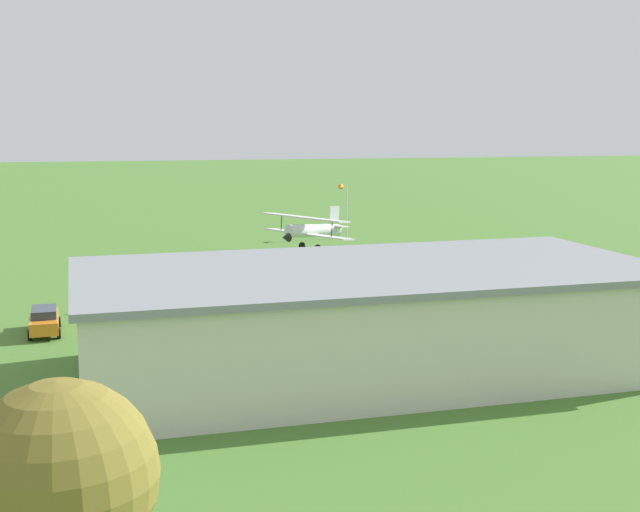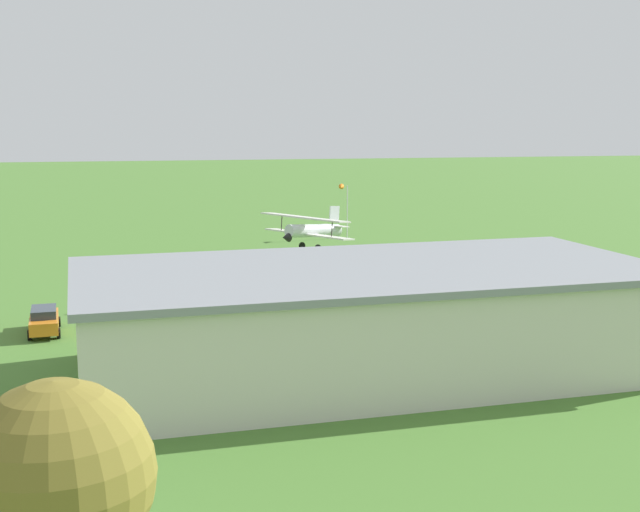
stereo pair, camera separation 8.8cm
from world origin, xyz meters
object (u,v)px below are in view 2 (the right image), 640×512
Objects in this scene: biplane at (311,229)px; person_at_fence_line at (320,292)px; tree_near_perimeter_road at (58,480)px; person_watching_takeoff at (496,286)px; person_crossing_taxiway at (322,288)px; person_by_parked_cars at (101,300)px; windsock at (342,191)px; car_orange at (44,320)px; person_near_hangar_door at (442,284)px; hangar at (369,318)px.

person_at_fence_line is (1.83, 11.13, -3.05)m from biplane.
biplane is at bearing -107.83° from tree_near_perimeter_road.
person_watching_takeoff is 0.95× the size of person_crossing_taxiway.
windsock is at bearing -128.45° from person_by_parked_cars.
tree_near_perimeter_road is 1.33× the size of windsock.
person_at_fence_line is at bearing -110.01° from tree_near_perimeter_road.
car_orange is at bearing -84.67° from tree_near_perimeter_road.
tree_near_perimeter_road is at bearing 59.76° from person_near_hangar_door.
car_orange is at bearing 58.82° from person_by_parked_cars.
car_orange reaches higher than person_near_hangar_door.
windsock reaches higher than person_near_hangar_door.
person_at_fence_line is at bearing -94.12° from hangar.
person_at_fence_line is at bearing 6.66° from person_near_hangar_door.
person_crossing_taxiway is at bearing -111.65° from person_at_fence_line.
person_near_hangar_door is at bearing -168.63° from car_orange.
person_crossing_taxiway is at bearing -8.77° from person_watching_takeoff.
biplane is 23.13m from windsock.
person_watching_takeoff is 49.34m from tree_near_perimeter_road.
person_crossing_taxiway is at bearing -163.49° from car_orange.
person_crossing_taxiway is (-18.82, -5.58, 0.05)m from car_orange.
person_near_hangar_door is 49.18m from tree_near_perimeter_road.
windsock is (-11.29, -49.03, 2.47)m from hangar.
windsock reaches higher than person_by_parked_cars.
biplane is 1.51× the size of windsock.
person_watching_takeoff is 28.29m from person_by_parked_cars.
hangar is at bearing 58.21° from person_near_hangar_door.
car_orange is at bearing 6.55° from person_watching_takeoff.
person_by_parked_cars is (28.23, -1.81, -0.03)m from person_watching_takeoff.
person_by_parked_cars is at bearing -121.18° from car_orange.
biplane is at bearing -148.92° from person_by_parked_cars.
person_watching_takeoff is 34.00m from windsock.
windsock is (-25.22, -31.77, 4.42)m from person_by_parked_cars.
hangar reaches higher than car_orange.
person_at_fence_line is at bearing 68.35° from person_crossing_taxiway.
person_near_hangar_door is 0.20× the size of tree_near_perimeter_road.
car_orange is (20.23, 15.65, -3.04)m from biplane.
person_by_parked_cars is at bearing 31.08° from biplane.
hangar is 3.88× the size of tree_near_perimeter_road.
windsock is (-8.28, -21.55, 1.35)m from biplane.
person_at_fence_line reaches higher than person_near_hangar_door.
car_orange is at bearing 11.37° from person_near_hangar_door.
person_crossing_taxiway is (12.70, -1.96, 0.05)m from person_watching_takeoff.
tree_near_perimeter_road is at bearing 55.07° from person_watching_takeoff.
person_near_hangar_door is at bearing -120.24° from tree_near_perimeter_road.
biplane is 20.02m from person_by_parked_cars.
person_by_parked_cars is 40.80m from windsock.
person_by_parked_cars is (-3.29, -5.43, -0.03)m from car_orange.
tree_near_perimeter_road is (-3.42, 36.62, 5.02)m from car_orange.
windsock reaches higher than person_watching_takeoff.
tree_near_perimeter_road is at bearing 90.18° from person_by_parked_cars.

